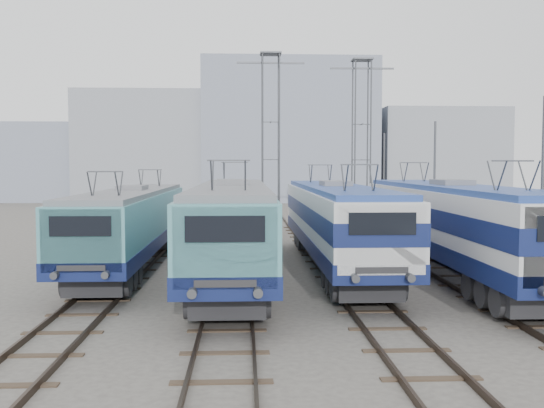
{
  "coord_description": "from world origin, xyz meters",
  "views": [
    {
      "loc": [
        -1.75,
        -18.57,
        4.6
      ],
      "look_at": [
        -0.59,
        7.0,
        2.97
      ],
      "focal_mm": 40.0,
      "sensor_mm": 36.0,
      "label": 1
    }
  ],
  "objects_px": {
    "catenary_tower_east": "(361,137)",
    "mast_mid": "(434,186)",
    "locomotive_far_right": "(453,220)",
    "catenary_tower_west": "(271,135)",
    "locomotive_far_left": "(132,221)",
    "locomotive_center_right": "(336,217)",
    "mast_front": "(542,197)",
    "locomotive_center_left": "(232,222)",
    "mast_rear": "(384,180)"
  },
  "relations": [
    {
      "from": "mast_front",
      "to": "mast_rear",
      "type": "distance_m",
      "value": 24.0
    },
    {
      "from": "catenary_tower_east",
      "to": "mast_front",
      "type": "xyz_separation_m",
      "value": [
        2.1,
        -22.0,
        -3.14
      ]
    },
    {
      "from": "locomotive_center_right",
      "to": "mast_mid",
      "type": "bearing_deg",
      "value": 44.71
    },
    {
      "from": "locomotive_far_left",
      "to": "locomotive_far_right",
      "type": "bearing_deg",
      "value": -11.3
    },
    {
      "from": "mast_mid",
      "to": "mast_front",
      "type": "bearing_deg",
      "value": -90.0
    },
    {
      "from": "locomotive_far_left",
      "to": "mast_rear",
      "type": "xyz_separation_m",
      "value": [
        15.35,
        17.6,
        1.35
      ]
    },
    {
      "from": "locomotive_far_left",
      "to": "catenary_tower_west",
      "type": "bearing_deg",
      "value": 63.61
    },
    {
      "from": "locomotive_far_left",
      "to": "catenary_tower_east",
      "type": "distance_m",
      "value": 20.96
    },
    {
      "from": "locomotive_center_left",
      "to": "mast_rear",
      "type": "relative_size",
      "value": 2.68
    },
    {
      "from": "locomotive_far_right",
      "to": "catenary_tower_east",
      "type": "distance_m",
      "value": 18.79
    },
    {
      "from": "catenary_tower_east",
      "to": "locomotive_far_left",
      "type": "bearing_deg",
      "value": -130.33
    },
    {
      "from": "catenary_tower_east",
      "to": "mast_mid",
      "type": "distance_m",
      "value": 10.69
    },
    {
      "from": "locomotive_center_right",
      "to": "mast_rear",
      "type": "height_order",
      "value": "mast_rear"
    },
    {
      "from": "mast_front",
      "to": "locomotive_center_right",
      "type": "bearing_deg",
      "value": 138.01
    },
    {
      "from": "locomotive_far_right",
      "to": "catenary_tower_west",
      "type": "distance_m",
      "value": 18.15
    },
    {
      "from": "locomotive_far_left",
      "to": "locomotive_center_left",
      "type": "relative_size",
      "value": 0.92
    },
    {
      "from": "locomotive_center_right",
      "to": "catenary_tower_west",
      "type": "relative_size",
      "value": 1.52
    },
    {
      "from": "locomotive_center_left",
      "to": "locomotive_center_right",
      "type": "relative_size",
      "value": 1.03
    },
    {
      "from": "mast_mid",
      "to": "catenary_tower_west",
      "type": "bearing_deg",
      "value": 137.07
    },
    {
      "from": "catenary_tower_west",
      "to": "mast_rear",
      "type": "height_order",
      "value": "catenary_tower_west"
    },
    {
      "from": "catenary_tower_west",
      "to": "mast_front",
      "type": "height_order",
      "value": "catenary_tower_west"
    },
    {
      "from": "locomotive_center_right",
      "to": "locomotive_far_right",
      "type": "distance_m",
      "value": 4.93
    },
    {
      "from": "locomotive_center_left",
      "to": "mast_mid",
      "type": "height_order",
      "value": "mast_mid"
    },
    {
      "from": "catenary_tower_east",
      "to": "mast_rear",
      "type": "bearing_deg",
      "value": 43.6
    },
    {
      "from": "catenary_tower_east",
      "to": "mast_front",
      "type": "distance_m",
      "value": 22.32
    },
    {
      "from": "mast_front",
      "to": "mast_mid",
      "type": "height_order",
      "value": "same"
    },
    {
      "from": "catenary_tower_west",
      "to": "catenary_tower_east",
      "type": "xyz_separation_m",
      "value": [
        6.5,
        2.0,
        0.0
      ]
    },
    {
      "from": "locomotive_center_right",
      "to": "catenary_tower_east",
      "type": "xyz_separation_m",
      "value": [
        4.25,
        16.29,
        4.32
      ]
    },
    {
      "from": "locomotive_far_right",
      "to": "mast_mid",
      "type": "height_order",
      "value": "mast_mid"
    },
    {
      "from": "catenary_tower_west",
      "to": "locomotive_far_left",
      "type": "bearing_deg",
      "value": -116.39
    },
    {
      "from": "catenary_tower_east",
      "to": "mast_mid",
      "type": "bearing_deg",
      "value": -78.14
    },
    {
      "from": "locomotive_center_left",
      "to": "locomotive_far_right",
      "type": "height_order",
      "value": "locomotive_center_left"
    },
    {
      "from": "locomotive_center_right",
      "to": "locomotive_far_right",
      "type": "relative_size",
      "value": 0.97
    },
    {
      "from": "locomotive_far_right",
      "to": "mast_front",
      "type": "relative_size",
      "value": 2.67
    },
    {
      "from": "locomotive_far_left",
      "to": "mast_front",
      "type": "bearing_deg",
      "value": -22.62
    },
    {
      "from": "locomotive_center_right",
      "to": "catenary_tower_east",
      "type": "relative_size",
      "value": 1.52
    },
    {
      "from": "locomotive_far_right",
      "to": "catenary_tower_west",
      "type": "bearing_deg",
      "value": 112.49
    },
    {
      "from": "mast_front",
      "to": "mast_rear",
      "type": "height_order",
      "value": "same"
    },
    {
      "from": "catenary_tower_east",
      "to": "catenary_tower_west",
      "type": "bearing_deg",
      "value": -162.9
    },
    {
      "from": "catenary_tower_east",
      "to": "mast_rear",
      "type": "height_order",
      "value": "catenary_tower_east"
    },
    {
      "from": "locomotive_far_right",
      "to": "mast_front",
      "type": "height_order",
      "value": "mast_front"
    },
    {
      "from": "mast_mid",
      "to": "locomotive_far_right",
      "type": "bearing_deg",
      "value": -102.56
    },
    {
      "from": "catenary_tower_west",
      "to": "catenary_tower_east",
      "type": "bearing_deg",
      "value": 17.1
    },
    {
      "from": "locomotive_center_right",
      "to": "mast_mid",
      "type": "distance_m",
      "value": 9.01
    },
    {
      "from": "locomotive_far_left",
      "to": "mast_front",
      "type": "relative_size",
      "value": 2.45
    },
    {
      "from": "mast_front",
      "to": "mast_mid",
      "type": "bearing_deg",
      "value": 90.0
    },
    {
      "from": "locomotive_far_left",
      "to": "mast_mid",
      "type": "distance_m",
      "value": 16.4
    },
    {
      "from": "mast_mid",
      "to": "mast_rear",
      "type": "xyz_separation_m",
      "value": [
        0.0,
        12.0,
        0.0
      ]
    },
    {
      "from": "locomotive_far_left",
      "to": "mast_front",
      "type": "distance_m",
      "value": 16.68
    },
    {
      "from": "locomotive_center_right",
      "to": "mast_front",
      "type": "xyz_separation_m",
      "value": [
        6.35,
        -5.71,
        1.18
      ]
    }
  ]
}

